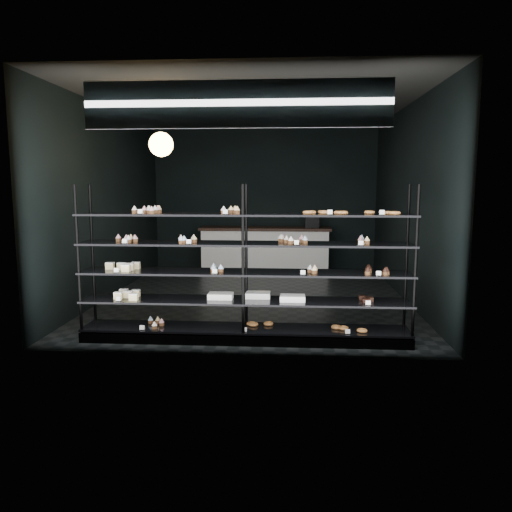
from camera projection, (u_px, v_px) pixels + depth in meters
The scene contains 5 objects.
room at pixel (255, 203), 8.35m from camera, with size 5.01×6.01×3.20m.
display_shelf at pixel (244, 290), 6.07m from camera, with size 4.00×0.50×1.91m.
signage at pixel (236, 104), 5.30m from camera, with size 3.30×0.05×0.50m.
pendant_lamp at pixel (161, 144), 6.83m from camera, with size 0.33×0.33×0.90m.
service_counter at pixel (266, 249), 10.97m from camera, with size 2.85×0.65×1.23m.
Camera 1 is at (0.58, -8.37, 1.90)m, focal length 35.00 mm.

